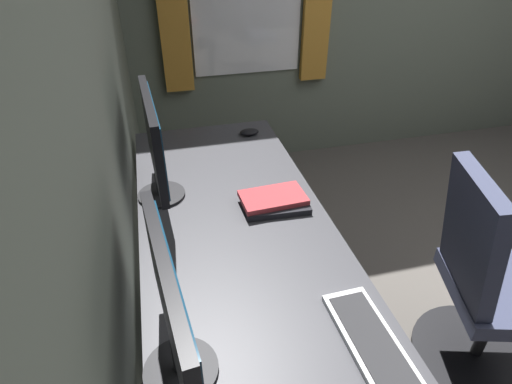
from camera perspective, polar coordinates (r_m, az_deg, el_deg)
name	(u,v)px	position (r m, az deg, el deg)	size (l,w,h in m)	color
wall_back	(76,128)	(1.15, -23.09, 7.96)	(4.63, 0.10, 2.60)	slate
desk	(243,256)	(1.61, -1.75, -8.65)	(2.06, 0.74, 0.73)	#38383D
drawer_pedestal	(251,361)	(1.70, -0.71, -21.81)	(0.40, 0.51, 0.69)	#38383D
monitor_primary	(173,312)	(1.05, -11.19, -15.55)	(0.55, 0.20, 0.40)	black
monitor_secondary	(154,143)	(1.73, -13.54, 6.49)	(0.53, 0.20, 0.44)	black
keyboard_main	(375,348)	(1.29, 15.78, -19.56)	(0.42, 0.15, 0.02)	silver
mouse_main	(249,132)	(2.31, -0.92, 8.10)	(0.06, 0.10, 0.03)	black
book_stack_near	(275,201)	(1.74, 2.52, -1.27)	(0.19, 0.28, 0.05)	black
office_chair	(486,291)	(2.00, 28.58, -11.67)	(0.56, 0.60, 0.97)	#383D56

